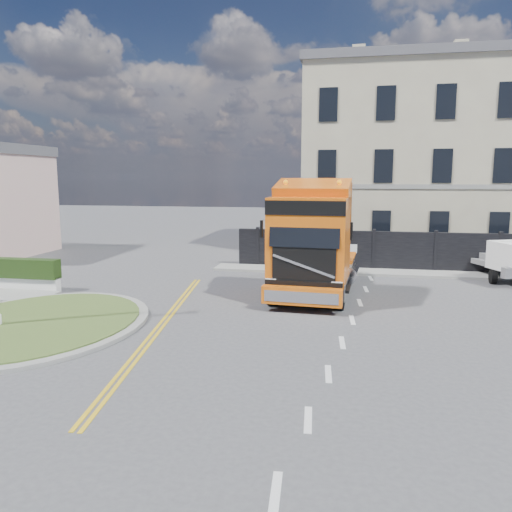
# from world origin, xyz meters

# --- Properties ---
(ground) EXTENTS (120.00, 120.00, 0.00)m
(ground) POSITION_xyz_m (0.00, 0.00, 0.00)
(ground) COLOR #424244
(ground) RESTS_ON ground
(traffic_island) EXTENTS (6.80, 6.80, 0.17)m
(traffic_island) POSITION_xyz_m (-7.00, -3.00, 0.08)
(traffic_island) COLOR gray
(traffic_island) RESTS_ON ground
(hoarding_fence) EXTENTS (18.80, 0.25, 2.00)m
(hoarding_fence) POSITION_xyz_m (6.55, 9.00, 1.00)
(hoarding_fence) COLOR black
(hoarding_fence) RESTS_ON ground
(georgian_building) EXTENTS (12.30, 10.30, 12.80)m
(georgian_building) POSITION_xyz_m (6.00, 16.50, 5.77)
(georgian_building) COLOR #BEB797
(georgian_building) RESTS_ON ground
(pavement_far) EXTENTS (20.00, 1.60, 0.12)m
(pavement_far) POSITION_xyz_m (6.00, 8.10, 0.06)
(pavement_far) COLOR gray
(pavement_far) RESTS_ON ground
(truck) EXTENTS (3.26, 7.67, 4.50)m
(truck) POSITION_xyz_m (1.37, 2.61, 2.02)
(truck) COLOR black
(truck) RESTS_ON ground
(flatbed_pickup) EXTENTS (3.43, 5.01, 1.90)m
(flatbed_pickup) POSITION_xyz_m (10.03, 7.12, 1.02)
(flatbed_pickup) COLOR slate
(flatbed_pickup) RESTS_ON ground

